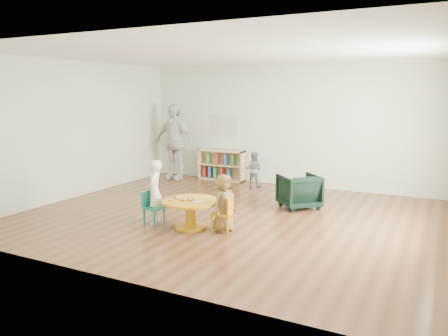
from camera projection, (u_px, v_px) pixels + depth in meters
name	position (u px, v px, depth m)	size (l,w,h in m)	color
room	(229.00, 108.00, 7.41)	(7.10, 7.00, 2.80)	#55301A
activity_table	(190.00, 209.00, 6.98)	(0.92, 0.92, 0.50)	orange
kid_chair_left	(152.00, 206.00, 7.25)	(0.33, 0.33, 0.55)	#178177
kid_chair_right	(225.00, 213.00, 6.82)	(0.35, 0.35, 0.56)	orange
bookshelf	(221.00, 165.00, 10.90)	(1.20, 0.30, 0.75)	tan
alphabet_poster	(224.00, 126.00, 10.84)	(0.74, 0.01, 0.54)	silver
armchair	(299.00, 191.00, 8.22)	(0.68, 0.70, 0.64)	black
child_left	(154.00, 192.00, 7.21)	(0.39, 0.25, 1.06)	white
child_right	(224.00, 203.00, 6.79)	(0.45, 0.29, 0.91)	gold
toddler	(254.00, 170.00, 10.03)	(0.40, 0.31, 0.82)	#161D37
adult_caretaker	(174.00, 142.00, 10.91)	(1.10, 0.46, 1.88)	silver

